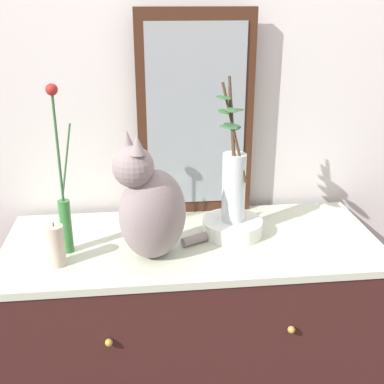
% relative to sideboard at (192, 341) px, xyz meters
% --- Properties ---
extents(wall_back, '(4.40, 0.08, 2.60)m').
position_rel_sideboard_xyz_m(wall_back, '(0.00, 0.35, 0.87)').
color(wall_back, silver).
rests_on(wall_back, ground_plane).
extents(sideboard, '(1.29, 0.56, 0.85)m').
position_rel_sideboard_xyz_m(sideboard, '(0.00, 0.00, 0.00)').
color(sideboard, '#3A1B19').
rests_on(sideboard, ground_plane).
extents(mirror_leaning, '(0.43, 0.03, 0.75)m').
position_rel_sideboard_xyz_m(mirror_leaning, '(0.04, 0.25, 0.80)').
color(mirror_leaning, '#3D2113').
rests_on(mirror_leaning, sideboard).
extents(cat_sitting, '(0.41, 0.27, 0.42)m').
position_rel_sideboard_xyz_m(cat_sitting, '(-0.14, -0.10, 0.60)').
color(cat_sitting, gray).
rests_on(cat_sitting, sideboard).
extents(vase_slim_green, '(0.06, 0.04, 0.55)m').
position_rel_sideboard_xyz_m(vase_slim_green, '(-0.42, -0.03, 0.60)').
color(vase_slim_green, '#337838').
rests_on(vase_slim_green, sideboard).
extents(bowl_porcelain, '(0.21, 0.21, 0.06)m').
position_rel_sideboard_xyz_m(bowl_porcelain, '(0.15, 0.03, 0.45)').
color(bowl_porcelain, white).
rests_on(bowl_porcelain, sideboard).
extents(vase_glass_clear, '(0.12, 0.17, 0.50)m').
position_rel_sideboard_xyz_m(vase_glass_clear, '(0.14, 0.03, 0.63)').
color(vase_glass_clear, silver).
rests_on(vase_glass_clear, bowl_porcelain).
extents(candle_pillar, '(0.06, 0.06, 0.15)m').
position_rel_sideboard_xyz_m(candle_pillar, '(-0.44, -0.12, 0.49)').
color(candle_pillar, '#C4B0A0').
rests_on(candle_pillar, sideboard).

